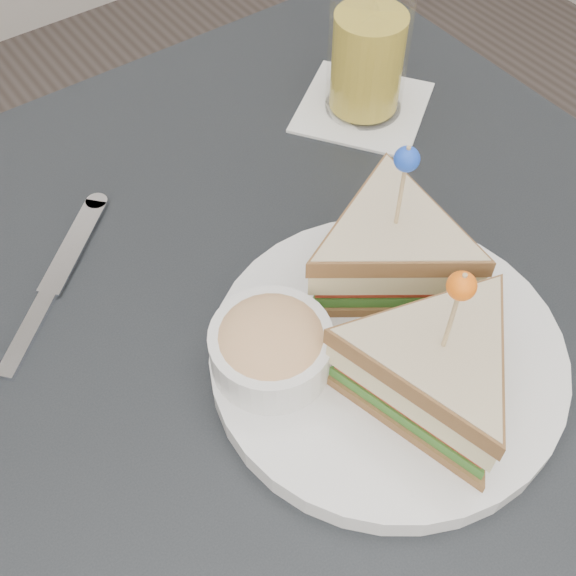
# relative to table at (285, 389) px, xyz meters

# --- Properties ---
(table) EXTENTS (0.80, 0.80, 0.75)m
(table) POSITION_rel_table_xyz_m (0.00, 0.00, 0.00)
(table) COLOR black
(table) RESTS_ON ground
(plate_meal) EXTENTS (0.33, 0.33, 0.16)m
(plate_meal) POSITION_rel_table_xyz_m (0.06, -0.06, 0.12)
(plate_meal) COLOR white
(plate_meal) RESTS_ON table
(cutlery_knife) EXTENTS (0.16, 0.15, 0.01)m
(cutlery_knife) POSITION_rel_table_xyz_m (-0.13, 0.16, 0.08)
(cutlery_knife) COLOR white
(cutlery_knife) RESTS_ON table
(drink_set) EXTENTS (0.17, 0.17, 0.16)m
(drink_set) POSITION_rel_table_xyz_m (0.23, 0.19, 0.15)
(drink_set) COLOR white
(drink_set) RESTS_ON table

